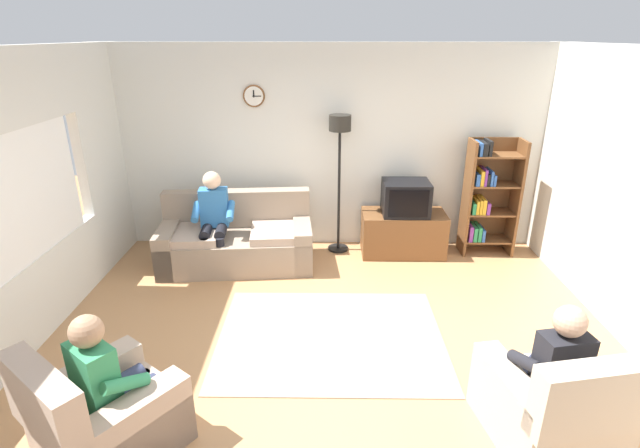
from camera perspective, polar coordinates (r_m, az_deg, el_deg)
name	(u,v)px	position (r m, az deg, el deg)	size (l,w,h in m)	color
ground_plane	(332,355)	(4.62, 1.47, -15.33)	(12.00, 12.00, 0.00)	#B27F51
back_wall_assembly	(331,149)	(6.51, 1.31, 9.00)	(6.20, 0.17, 2.70)	silver
couch	(237,241)	(6.22, -9.92, -2.05)	(1.97, 1.04, 0.90)	gray
tv_stand	(403,233)	(6.53, 9.88, -1.08)	(1.10, 0.56, 0.58)	brown
tv	(406,198)	(6.33, 10.20, 3.10)	(0.60, 0.49, 0.44)	black
bookshelf	(487,197)	(6.68, 19.30, 3.12)	(0.68, 0.36, 1.56)	brown
floor_lamp	(340,146)	(6.19, 2.36, 9.25)	(0.28, 0.28, 1.85)	black
armchair_near_window	(104,419)	(3.90, -24.37, -20.43)	(1.17, 1.19, 0.90)	tan
armchair_near_bookshelf	(551,407)	(4.04, 25.89, -19.05)	(0.95, 1.01, 0.90)	#BCAD99
area_rug	(331,337)	(4.84, 1.28, -13.37)	(2.20, 1.70, 0.01)	gray
person_on_couch	(214,216)	(6.02, -12.60, 0.91)	(0.54, 0.56, 1.24)	#3372B2
person_in_left_armchair	(109,375)	(3.73, -23.90, -16.21)	(0.62, 0.64, 1.12)	#338C59
person_in_right_armchair	(551,363)	(3.91, 25.92, -14.72)	(0.56, 0.58, 1.12)	black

